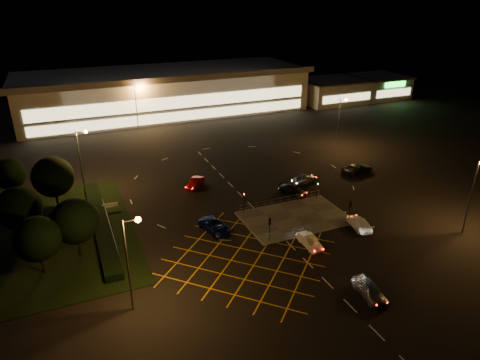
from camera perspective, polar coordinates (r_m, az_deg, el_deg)
name	(u,v)px	position (r m, az deg, el deg)	size (l,w,h in m)	color
ground	(275,214)	(60.53, 4.74, -4.59)	(180.00, 180.00, 0.00)	black
pedestrian_island	(295,218)	(59.85, 7.33, -5.00)	(14.00, 9.00, 0.12)	#4C4944
grass_verge	(61,234)	(60.17, -22.76, -6.69)	(18.00, 30.00, 0.08)	black
hedge	(101,224)	(59.95, -18.09, -5.55)	(2.00, 26.00, 1.00)	black
supermarket	(165,91)	(114.18, -9.95, 11.58)	(72.00, 26.50, 10.50)	beige
retail_unit_a	(332,91)	(126.18, 12.20, 11.57)	(18.80, 14.80, 6.35)	beige
retail_unit_b	(378,86)	(135.86, 17.89, 11.82)	(14.80, 14.80, 6.35)	beige
streetlight_sw	(131,252)	(41.45, -14.35, -9.26)	(1.78, 0.56, 10.03)	slate
streetlight_se	(476,186)	(60.59, 28.90, -0.74)	(1.78, 0.56, 10.03)	slate
streetlight_nw	(82,153)	(68.56, -20.30, 3.43)	(1.78, 0.56, 10.03)	slate
streetlight_ne	(341,116)	(86.30, 13.28, 8.27)	(1.78, 0.56, 10.03)	slate
streetlight_far_left	(138,101)	(98.71, -13.48, 10.15)	(1.78, 0.56, 10.03)	slate
streetlight_far_right	(292,86)	(114.00, 6.89, 12.38)	(1.78, 0.56, 10.03)	slate
signal_sw	(270,225)	(53.11, 3.97, -5.97)	(0.28, 0.30, 3.15)	black
signal_se	(350,207)	(58.98, 14.46, -3.53)	(0.28, 0.30, 3.15)	black
signal_nw	(244,198)	(59.48, 0.51, -2.48)	(0.28, 0.30, 3.15)	black
signal_ne	(317,185)	(64.77, 10.28, -0.60)	(0.28, 0.30, 3.15)	black
tree_a	(37,239)	(51.24, -25.42, -7.11)	(5.04, 5.04, 6.86)	black
tree_b	(19,208)	(58.44, -27.35, -3.36)	(5.40, 5.40, 7.35)	black
tree_c	(53,177)	(65.38, -23.68, 0.40)	(5.76, 5.76, 7.84)	black
tree_d	(9,174)	(71.78, -28.39, 0.69)	(4.68, 4.68, 6.37)	black
tree_e	(75,221)	(52.66, -21.15, -5.11)	(5.40, 5.40, 7.35)	black
car_near_silver	(370,290)	(46.94, 16.92, -13.84)	(1.87, 4.64, 1.58)	#9E9FA5
car_queue_white	(310,241)	(53.50, 9.27, -8.09)	(1.48, 4.23, 1.40)	silver
car_left_blue	(215,226)	(56.04, -3.37, -6.18)	(2.40, 5.22, 1.45)	navy
car_far_dkgrey	(293,190)	(66.37, 7.06, -1.37)	(1.90, 4.68, 1.36)	black
car_right_silver	(304,179)	(70.61, 8.57, 0.19)	(1.79, 4.45, 1.52)	#989B9F
car_circ_red	(195,183)	(68.86, -6.02, -0.34)	(1.49, 4.26, 1.40)	maroon
car_east_grey	(358,168)	(76.55, 15.42, 1.50)	(2.62, 5.69, 1.58)	black
car_approach_white	(359,223)	(58.89, 15.63, -5.55)	(1.97, 4.84, 1.40)	white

